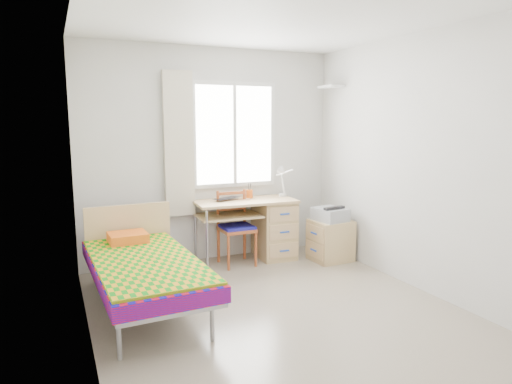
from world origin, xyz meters
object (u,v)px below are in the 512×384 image
Objects in this scene: bed at (143,265)px; cabinet at (330,240)px; chair at (236,223)px; printer at (330,214)px; desk at (269,226)px.

bed reaches higher than cabinet.
cabinet is at bearing -18.15° from chair.
bed reaches higher than printer.
bed is at bearing -145.43° from chair.
desk is (1.74, 0.91, 0.01)m from bed.
chair is (-0.47, -0.04, 0.09)m from desk.
bed is 2.44m from cabinet.
desk is 2.46× the size of cabinet.
bed is 3.83× the size of cabinet.
cabinet is (1.12, -0.37, -0.25)m from chair.
bed is 1.54m from chair.
bed is 2.17× the size of chair.
cabinet is at bearing 9.49° from bed.
cabinet is at bearing 0.77° from printer.
printer is at bearing 9.51° from bed.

